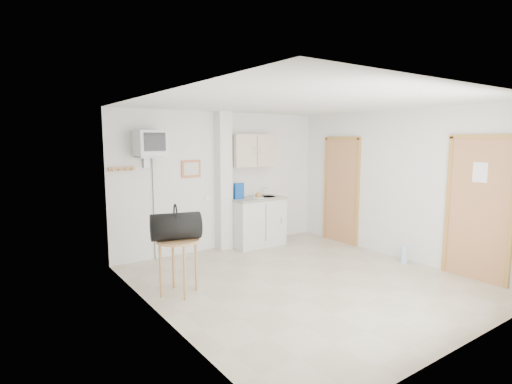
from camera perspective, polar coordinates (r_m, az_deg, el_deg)
ground at (r=5.88m, az=6.83°, el=-12.50°), size 4.50×4.50×0.00m
room_envelope at (r=5.77m, az=8.25°, el=2.78°), size 4.24×4.54×2.55m
kitchenette at (r=7.55m, az=-0.01°, el=-1.64°), size 1.03×0.58×2.10m
crt_television at (r=6.52m, az=-14.91°, el=6.64°), size 0.44×0.45×2.15m
round_table at (r=5.31m, az=-11.05°, el=-7.87°), size 0.56×0.56×0.73m
duffel_bag at (r=5.23m, az=-11.39°, el=-4.79°), size 0.69×0.50×0.46m
water_bottle at (r=7.01m, az=20.43°, el=-8.39°), size 0.11×0.11×0.32m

